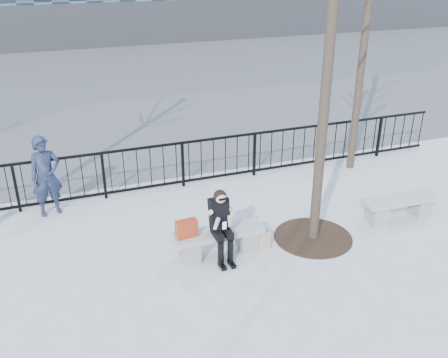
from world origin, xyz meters
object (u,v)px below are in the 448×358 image
object	(u,v)px
bench_main	(219,240)
seated_woman	(222,226)
bench_second	(399,206)
standing_man	(46,176)

from	to	relation	value
bench_main	seated_woman	world-z (taller)	seated_woman
bench_main	bench_second	size ratio (longest dim) A/B	1.01
seated_woman	bench_second	bearing A→B (deg)	1.69
standing_man	seated_woman	bearing A→B (deg)	-58.66
bench_second	seated_woman	distance (m)	3.94
bench_main	seated_woman	size ratio (longest dim) A/B	1.23
bench_second	standing_man	size ratio (longest dim) A/B	0.95
bench_second	seated_woman	world-z (taller)	seated_woman
bench_main	seated_woman	distance (m)	0.40
bench_main	seated_woman	xyz separation A→B (m)	(0.00, -0.16, 0.37)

